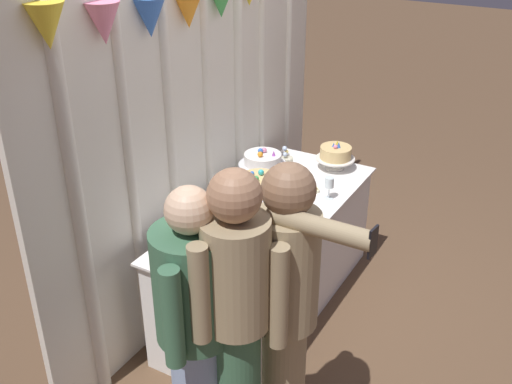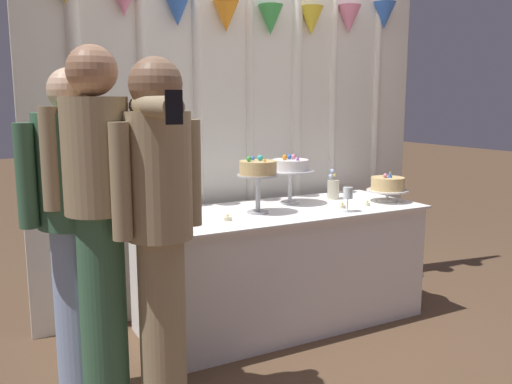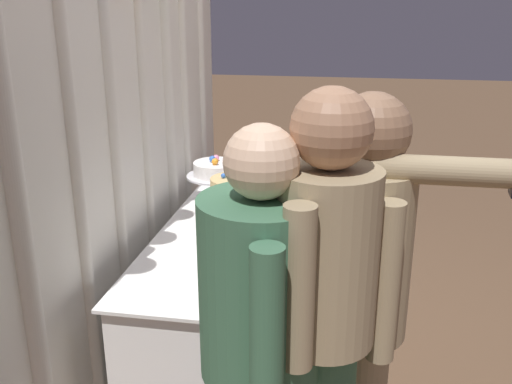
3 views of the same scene
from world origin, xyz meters
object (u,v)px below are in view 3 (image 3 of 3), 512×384
cake_table (238,291)px  guest_man_pink_jacket (361,310)px  cake_display_center (216,172)px  guest_girl_blue_dress (325,338)px  guest_man_dark_suit (261,370)px  flower_vase (230,181)px  tealight_near_left (276,203)px  wine_glass (294,190)px  tealight_far_left (247,263)px  cake_display_leftmost (234,191)px  tealight_near_right (283,192)px  cake_display_rightmost (279,166)px

cake_table → guest_man_pink_jacket: bearing=-148.5°
cake_display_center → guest_girl_blue_dress: size_ratio=0.20×
cake_display_center → guest_man_dark_suit: (-1.46, -0.48, -0.14)m
guest_man_dark_suit → cake_display_center: bearing=18.2°
flower_vase → tealight_near_left: 0.34m
cake_table → wine_glass: 0.64m
guest_man_dark_suit → flower_vase: bearing=14.9°
flower_vase → cake_display_center: bearing=-179.6°
tealight_far_left → tealight_near_left: same height
wine_glass → cake_table: bearing=140.1°
cake_table → guest_girl_blue_dress: guest_girl_blue_dress is taller
flower_vase → tealight_near_left: flower_vase is taller
guest_man_pink_jacket → wine_glass: bearing=15.1°
cake_display_leftmost → guest_girl_blue_dress: size_ratio=0.21×
wine_glass → guest_girl_blue_dress: (-1.56, -0.25, 0.08)m
tealight_near_right → guest_girl_blue_dress: bearing=-169.1°
guest_girl_blue_dress → flower_vase: bearing=20.7°
tealight_near_left → flower_vase: bearing=63.8°
wine_glass → tealight_near_left: wine_glass is taller
cake_display_rightmost → flower_vase: bearing=135.9°
tealight_near_left → wine_glass: bearing=-111.8°
cake_display_leftmost → cake_display_rightmost: 0.98m
flower_vase → tealight_near_left: bearing=-116.2°
wine_glass → cake_display_leftmost: bearing=155.2°
cake_display_center → tealight_near_right: 0.56m
wine_glass → cake_display_center: bearing=112.3°
cake_table → tealight_near_left: 0.55m
cake_display_rightmost → tealight_far_left: cake_display_rightmost is taller
cake_display_center → tealight_far_left: bearing=-155.1°
tealight_near_left → cake_table: bearing=156.4°
cake_display_rightmost → guest_girl_blue_dress: 2.06m
cake_display_leftmost → wine_glass: bearing=-24.8°
cake_table → cake_display_leftmost: cake_display_leftmost is taller
flower_vase → guest_man_pink_jacket: size_ratio=0.13×
tealight_near_left → tealight_near_right: bearing=-3.9°
cake_display_center → tealight_near_right: (0.40, -0.31, -0.23)m
guest_man_dark_suit → cake_table: bearing=14.5°
wine_glass → guest_man_pink_jacket: (-1.32, -0.36, 0.04)m
cake_display_leftmost → wine_glass: size_ratio=2.31×
cake_display_rightmost → tealight_far_left: 1.22m
tealight_far_left → guest_man_dark_suit: (-0.87, -0.21, 0.09)m
tealight_near_right → cake_display_center: bearing=142.3°
cake_display_leftmost → cake_display_rightmost: bearing=-5.0°
guest_girl_blue_dress → tealight_far_left: bearing=25.5°
cake_table → flower_vase: size_ratio=8.82×
cake_display_center → guest_man_dark_suit: 1.55m
cake_display_rightmost → flower_vase: cake_display_rightmost is taller
guest_girl_blue_dress → tealight_near_right: bearing=10.9°
cake_display_rightmost → guest_man_pink_jacket: 1.85m
guest_man_dark_suit → guest_man_pink_jacket: (0.30, -0.28, 0.05)m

